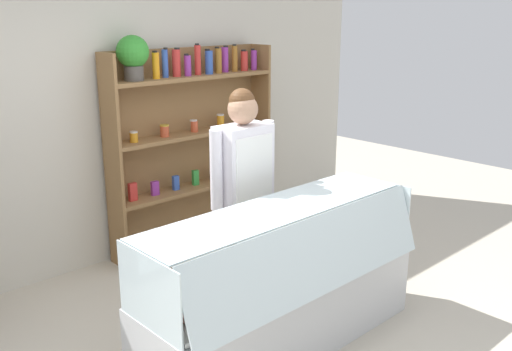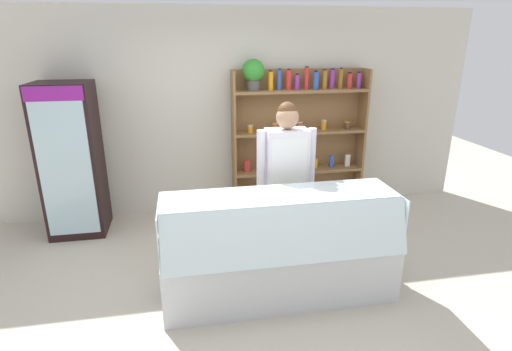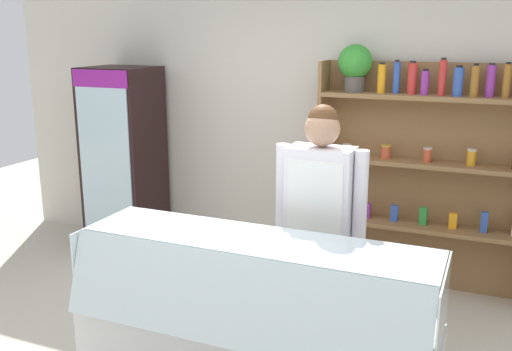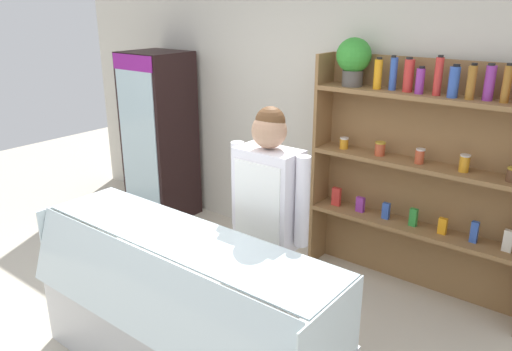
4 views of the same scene
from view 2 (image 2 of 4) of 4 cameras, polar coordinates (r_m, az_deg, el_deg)
ground_plane at (r=4.02m, az=-0.14°, el=-16.09°), size 12.00×12.00×0.00m
back_wall at (r=5.43m, az=-4.10°, el=8.80°), size 6.80×0.10×2.70m
drinks_fridge at (r=5.26m, az=-24.82°, el=1.92°), size 0.65×0.60×1.84m
shelving_unit at (r=5.42m, az=5.37°, el=6.91°), size 1.81×0.29×2.07m
deli_display_case at (r=3.81m, az=3.30°, el=-12.68°), size 2.12×0.71×1.01m
shop_clerk at (r=4.10m, az=4.33°, el=0.74°), size 0.61×0.25×1.73m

